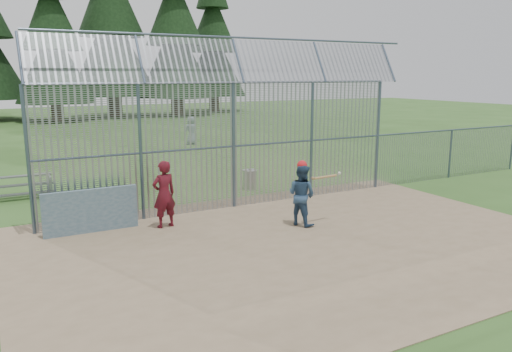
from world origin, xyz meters
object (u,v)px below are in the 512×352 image
dugout_wall (91,211)px  onlooker (164,194)px  batter (302,195)px  trash_can (250,179)px  bleacher (7,188)px

dugout_wall → onlooker: size_ratio=1.32×
batter → dugout_wall: bearing=47.2°
trash_can → bleacher: 8.53m
dugout_wall → trash_can: (6.23, 2.61, -0.24)m
bleacher → batter: bearing=-45.4°
dugout_wall → bleacher: (-1.88, 5.29, -0.21)m
bleacher → dugout_wall: bearing=-70.5°
dugout_wall → onlooker: bearing=-14.2°
batter → trash_can: (0.81, 4.73, -0.51)m
batter → bleacher: size_ratio=0.58×
dugout_wall → onlooker: (1.91, -0.48, 0.35)m
trash_can → bleacher: (-8.10, 2.67, 0.03)m
trash_can → dugout_wall: bearing=-157.2°
trash_can → bleacher: trash_can is taller
batter → onlooker: 3.87m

